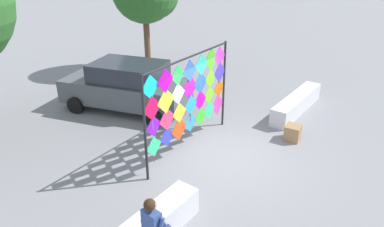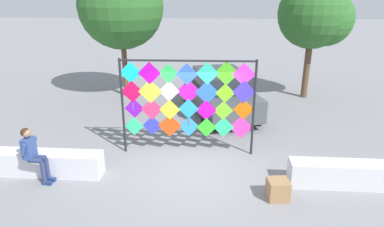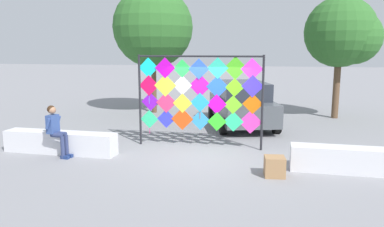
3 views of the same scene
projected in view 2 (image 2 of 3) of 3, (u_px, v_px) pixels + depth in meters
name	position (u px, v px, depth m)	size (l,w,h in m)	color
ground	(194.00, 172.00, 9.12)	(120.00, 120.00, 0.00)	gray
plaza_ledge_left	(39.00, 163.00, 8.92)	(3.42, 0.57, 0.64)	silver
plaza_ledge_right	(359.00, 175.00, 8.33)	(3.42, 0.57, 0.64)	silver
kite_display_rack	(188.00, 98.00, 9.64)	(3.89, 0.18, 2.87)	#232328
seated_vendor	(33.00, 151.00, 8.33)	(0.67, 0.54, 1.48)	navy
parked_car	(220.00, 92.00, 13.24)	(3.22, 4.94, 1.77)	#4C5156
cardboard_box_large	(278.00, 189.00, 7.85)	(0.48, 0.45, 0.48)	#9E754C
tree_palm_like	(317.00, 15.00, 14.44)	(3.23, 3.03, 5.28)	brown
tree_far_right	(124.00, 7.00, 14.65)	(3.76, 3.76, 5.93)	brown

